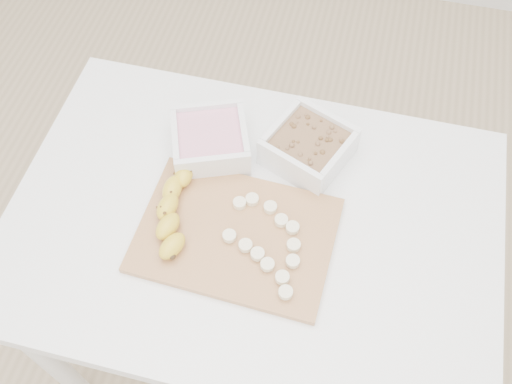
% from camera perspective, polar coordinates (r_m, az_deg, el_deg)
% --- Properties ---
extents(ground, '(3.50, 3.50, 0.00)m').
position_cam_1_polar(ground, '(1.85, -0.23, -14.25)').
color(ground, '#C6AD89').
rests_on(ground, ground).
extents(table, '(1.00, 0.70, 0.75)m').
position_cam_1_polar(table, '(1.24, -0.33, -4.96)').
color(table, white).
rests_on(table, ground).
extents(bowl_yogurt, '(0.20, 0.20, 0.07)m').
position_cam_1_polar(bowl_yogurt, '(1.23, -4.59, 5.16)').
color(bowl_yogurt, white).
rests_on(bowl_yogurt, table).
extents(bowl_granola, '(0.21, 0.21, 0.07)m').
position_cam_1_polar(bowl_granola, '(1.22, 5.28, 4.58)').
color(bowl_granola, white).
rests_on(bowl_granola, table).
extents(cutting_board, '(0.39, 0.29, 0.01)m').
position_cam_1_polar(cutting_board, '(1.14, -2.02, -4.30)').
color(cutting_board, tan).
rests_on(cutting_board, table).
extents(banana, '(0.06, 0.22, 0.04)m').
position_cam_1_polar(banana, '(1.14, -8.19, -1.85)').
color(banana, gold).
rests_on(banana, cutting_board).
extents(banana_slices, '(0.16, 0.21, 0.02)m').
position_cam_1_polar(banana_slices, '(1.11, 1.23, -4.85)').
color(banana_slices, '#F9EBC0').
rests_on(banana_slices, cutting_board).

